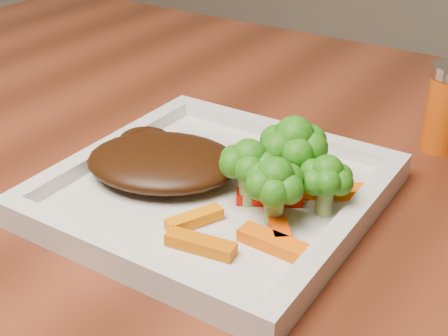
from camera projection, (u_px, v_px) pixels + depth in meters
The scene contains 14 objects.
plate at pixel (215, 195), 0.56m from camera, with size 0.27×0.27×0.01m, color silver.
steak at pixel (163, 162), 0.58m from camera, with size 0.14×0.11×0.03m, color #331707.
broccoli_0 at pixel (293, 156), 0.54m from camera, with size 0.07×0.07×0.07m, color #387413, non-canonical shape.
broccoli_1 at pixel (326, 180), 0.51m from camera, with size 0.05×0.05×0.06m, color #1C6410, non-canonical shape.
broccoli_2 at pixel (275, 192), 0.50m from camera, with size 0.06×0.06×0.06m, color #306611, non-canonical shape.
broccoli_3 at pixel (248, 171), 0.53m from camera, with size 0.06×0.06×0.06m, color #3D7613, non-canonical shape.
carrot_0 at pixel (201, 244), 0.48m from camera, with size 0.06×0.02×0.01m, color #C95E03.
carrot_1 at pixel (277, 244), 0.48m from camera, with size 0.06×0.02×0.01m, color #F35E03.
carrot_2 at pixel (194, 219), 0.51m from camera, with size 0.05×0.01×0.01m, color orange.
carrot_3 at pixel (336, 191), 0.55m from camera, with size 0.06×0.02×0.01m, color #F46203.
carrot_4 at pixel (263, 157), 0.60m from camera, with size 0.06×0.02×0.01m, color #FA3904.
carrot_5 at pixel (277, 223), 0.50m from camera, with size 0.05×0.01×0.01m, color #EC4003.
carrot_6 at pixel (270, 197), 0.54m from camera, with size 0.06×0.02×0.01m, color red.
spice_shaker at pixel (446, 108), 0.64m from camera, with size 0.04×0.04×0.09m, color #B8450A.
Camera 1 is at (0.21, -0.64, 1.05)m, focal length 50.00 mm.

